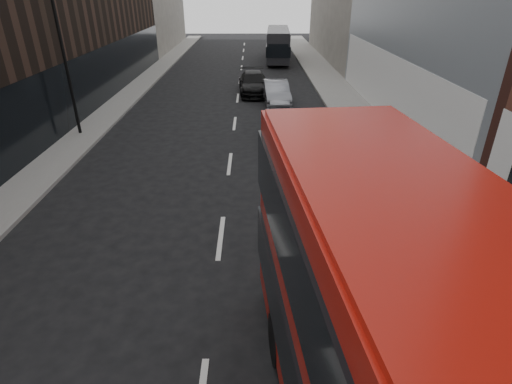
{
  "coord_description": "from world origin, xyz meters",
  "views": [
    {
      "loc": [
        1.03,
        -2.79,
        7.24
      ],
      "look_at": [
        1.13,
        6.35,
        2.5
      ],
      "focal_mm": 28.0,
      "sensor_mm": 36.0,
      "label": 1
    }
  ],
  "objects_px": {
    "street_lamp": "(66,55)",
    "car_b": "(276,93)",
    "car_a": "(281,124)",
    "grey_bus": "(278,44)",
    "car_c": "(254,83)"
  },
  "relations": [
    {
      "from": "street_lamp",
      "to": "car_b",
      "type": "relative_size",
      "value": 1.51
    },
    {
      "from": "car_a",
      "to": "car_b",
      "type": "bearing_deg",
      "value": 90.81
    },
    {
      "from": "car_a",
      "to": "car_b",
      "type": "height_order",
      "value": "car_b"
    },
    {
      "from": "street_lamp",
      "to": "grey_bus",
      "type": "bearing_deg",
      "value": 63.37
    },
    {
      "from": "street_lamp",
      "to": "car_b",
      "type": "height_order",
      "value": "street_lamp"
    },
    {
      "from": "car_a",
      "to": "car_c",
      "type": "height_order",
      "value": "car_c"
    },
    {
      "from": "car_a",
      "to": "grey_bus",
      "type": "bearing_deg",
      "value": 88.94
    },
    {
      "from": "grey_bus",
      "to": "car_b",
      "type": "relative_size",
      "value": 2.18
    },
    {
      "from": "street_lamp",
      "to": "car_a",
      "type": "height_order",
      "value": "street_lamp"
    },
    {
      "from": "grey_bus",
      "to": "car_c",
      "type": "height_order",
      "value": "grey_bus"
    },
    {
      "from": "car_b",
      "to": "car_c",
      "type": "distance_m",
      "value": 3.36
    },
    {
      "from": "grey_bus",
      "to": "car_c",
      "type": "xyz_separation_m",
      "value": [
        -2.65,
        -14.6,
        -0.97
      ]
    },
    {
      "from": "street_lamp",
      "to": "car_b",
      "type": "distance_m",
      "value": 13.09
    },
    {
      "from": "car_c",
      "to": "car_b",
      "type": "bearing_deg",
      "value": -66.4
    },
    {
      "from": "street_lamp",
      "to": "grey_bus",
      "type": "height_order",
      "value": "street_lamp"
    }
  ]
}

